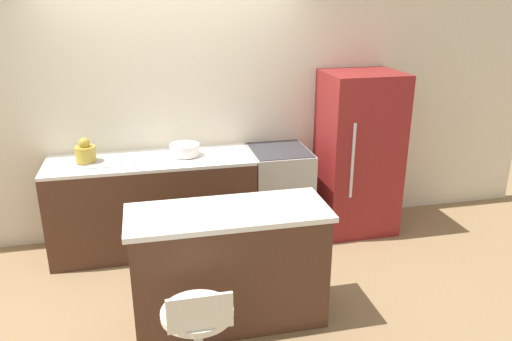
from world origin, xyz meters
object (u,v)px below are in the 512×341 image
(stool_chair, at_px, (199,335))
(mixing_bowl, at_px, (185,150))
(oven_range, at_px, (279,193))
(refrigerator, at_px, (358,153))
(kettle, at_px, (85,152))

(stool_chair, bearing_deg, mixing_bowl, 86.59)
(oven_range, distance_m, mixing_bowl, 1.08)
(refrigerator, xyz_separation_m, stool_chair, (-1.90, -1.97, -0.44))
(stool_chair, xyz_separation_m, kettle, (-0.79, 2.01, 0.63))
(stool_chair, relative_size, kettle, 3.43)
(oven_range, relative_size, mixing_bowl, 3.32)
(mixing_bowl, bearing_deg, kettle, -180.00)
(refrigerator, bearing_deg, mixing_bowl, 178.91)
(kettle, xyz_separation_m, mixing_bowl, (0.91, 0.00, -0.04))
(refrigerator, relative_size, kettle, 7.29)
(refrigerator, height_order, stool_chair, refrigerator)
(mixing_bowl, bearing_deg, stool_chair, -93.41)
(kettle, bearing_deg, mixing_bowl, 0.00)
(refrigerator, xyz_separation_m, kettle, (-2.70, 0.03, 0.19))
(oven_range, relative_size, refrigerator, 0.56)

